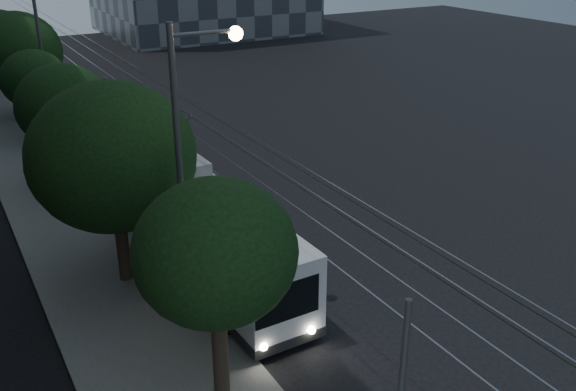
{
  "coord_description": "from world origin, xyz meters",
  "views": [
    {
      "loc": [
        -11.95,
        -17.32,
        12.16
      ],
      "look_at": [
        -0.58,
        2.54,
        2.3
      ],
      "focal_mm": 40.0,
      "sensor_mm": 36.0,
      "label": 1
    }
  ],
  "objects_px": {
    "trolleybus": "(207,232)",
    "car_white_c": "(86,106)",
    "car_white_a": "(93,135)",
    "car_white_d": "(56,88)",
    "pickup_silver": "(148,183)",
    "streetlamp_far": "(47,39)",
    "streetlamp_near": "(191,149)",
    "car_white_b": "(108,132)"
  },
  "relations": [
    {
      "from": "streetlamp_near",
      "to": "trolleybus",
      "type": "bearing_deg",
      "value": 61.24
    },
    {
      "from": "pickup_silver",
      "to": "streetlamp_near",
      "type": "height_order",
      "value": "streetlamp_near"
    },
    {
      "from": "trolleybus",
      "to": "car_white_c",
      "type": "distance_m",
      "value": 23.13
    },
    {
      "from": "car_white_a",
      "to": "streetlamp_far",
      "type": "height_order",
      "value": "streetlamp_far"
    },
    {
      "from": "car_white_d",
      "to": "trolleybus",
      "type": "bearing_deg",
      "value": -88.05
    },
    {
      "from": "car_white_d",
      "to": "streetlamp_near",
      "type": "height_order",
      "value": "streetlamp_near"
    },
    {
      "from": "car_white_a",
      "to": "car_white_d",
      "type": "relative_size",
      "value": 0.93
    },
    {
      "from": "trolleybus",
      "to": "pickup_silver",
      "type": "xyz_separation_m",
      "value": [
        0.36,
        7.97,
        -0.94
      ]
    },
    {
      "from": "car_white_b",
      "to": "car_white_c",
      "type": "bearing_deg",
      "value": 69.76
    },
    {
      "from": "car_white_c",
      "to": "car_white_d",
      "type": "distance_m",
      "value": 6.15
    },
    {
      "from": "pickup_silver",
      "to": "streetlamp_far",
      "type": "bearing_deg",
      "value": 74.14
    },
    {
      "from": "pickup_silver",
      "to": "streetlamp_near",
      "type": "relative_size",
      "value": 0.53
    },
    {
      "from": "car_white_b",
      "to": "streetlamp_far",
      "type": "xyz_separation_m",
      "value": [
        -2.21,
        2.6,
        5.22
      ]
    },
    {
      "from": "car_white_a",
      "to": "streetlamp_near",
      "type": "relative_size",
      "value": 0.44
    },
    {
      "from": "car_white_a",
      "to": "car_white_c",
      "type": "xyz_separation_m",
      "value": [
        1.17,
        6.47,
        0.05
      ]
    },
    {
      "from": "car_white_c",
      "to": "streetlamp_far",
      "type": "relative_size",
      "value": 0.48
    },
    {
      "from": "car_white_b",
      "to": "streetlamp_far",
      "type": "height_order",
      "value": "streetlamp_far"
    },
    {
      "from": "trolleybus",
      "to": "car_white_a",
      "type": "relative_size",
      "value": 2.84
    },
    {
      "from": "trolleybus",
      "to": "streetlamp_near",
      "type": "distance_m",
      "value": 4.94
    },
    {
      "from": "pickup_silver",
      "to": "car_white_b",
      "type": "xyz_separation_m",
      "value": [
        0.55,
        9.15,
        -0.07
      ]
    },
    {
      "from": "pickup_silver",
      "to": "car_white_c",
      "type": "xyz_separation_m",
      "value": [
        0.73,
        15.12,
        0.07
      ]
    },
    {
      "from": "car_white_a",
      "to": "car_white_b",
      "type": "xyz_separation_m",
      "value": [
        1.0,
        0.5,
        -0.08
      ]
    },
    {
      "from": "pickup_silver",
      "to": "streetlamp_near",
      "type": "distance_m",
      "value": 11.62
    },
    {
      "from": "trolleybus",
      "to": "car_white_c",
      "type": "relative_size",
      "value": 2.56
    },
    {
      "from": "streetlamp_near",
      "to": "car_white_c",
      "type": "bearing_deg",
      "value": 84.65
    },
    {
      "from": "car_white_c",
      "to": "streetlamp_near",
      "type": "distance_m",
      "value": 26.04
    },
    {
      "from": "streetlamp_far",
      "to": "car_white_c",
      "type": "bearing_deg",
      "value": 54.78
    },
    {
      "from": "streetlamp_near",
      "to": "car_white_a",
      "type": "bearing_deg",
      "value": 86.35
    },
    {
      "from": "car_white_b",
      "to": "car_white_c",
      "type": "height_order",
      "value": "car_white_c"
    },
    {
      "from": "streetlamp_near",
      "to": "streetlamp_far",
      "type": "height_order",
      "value": "streetlamp_far"
    },
    {
      "from": "car_white_c",
      "to": "trolleybus",
      "type": "bearing_deg",
      "value": -106.56
    },
    {
      "from": "trolleybus",
      "to": "car_white_c",
      "type": "bearing_deg",
      "value": 85.94
    },
    {
      "from": "car_white_a",
      "to": "streetlamp_far",
      "type": "relative_size",
      "value": 0.44
    },
    {
      "from": "car_white_b",
      "to": "streetlamp_far",
      "type": "relative_size",
      "value": 0.46
    },
    {
      "from": "pickup_silver",
      "to": "streetlamp_far",
      "type": "relative_size",
      "value": 0.52
    },
    {
      "from": "trolleybus",
      "to": "car_white_b",
      "type": "height_order",
      "value": "trolleybus"
    },
    {
      "from": "trolleybus",
      "to": "car_white_b",
      "type": "relative_size",
      "value": 2.72
    },
    {
      "from": "car_white_a",
      "to": "car_white_b",
      "type": "distance_m",
      "value": 1.12
    },
    {
      "from": "car_white_c",
      "to": "streetlamp_far",
      "type": "height_order",
      "value": "streetlamp_far"
    },
    {
      "from": "trolleybus",
      "to": "pickup_silver",
      "type": "height_order",
      "value": "trolleybus"
    },
    {
      "from": "pickup_silver",
      "to": "car_white_d",
      "type": "height_order",
      "value": "car_white_d"
    },
    {
      "from": "car_white_b",
      "to": "car_white_d",
      "type": "xyz_separation_m",
      "value": [
        -0.49,
        12.08,
        0.13
      ]
    }
  ]
}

